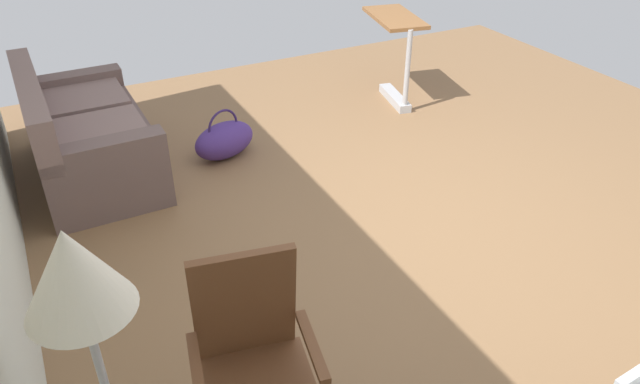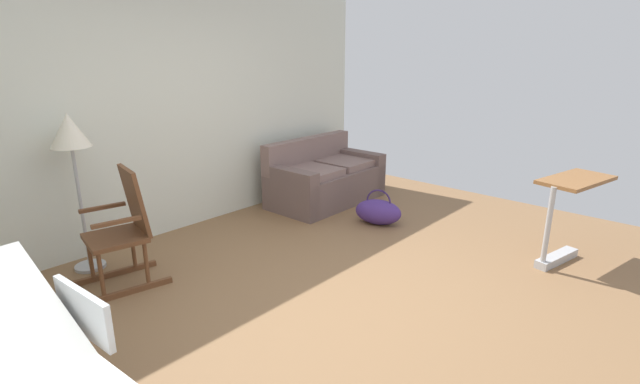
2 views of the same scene
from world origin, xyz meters
name	(u,v)px [view 2 (image 2 of 2)]	position (x,y,z in m)	size (l,w,h in m)	color
ground_plane	(332,299)	(0.00, 0.00, 0.00)	(7.42, 7.42, 0.00)	olive
back_wall	(164,113)	(0.00, 2.44, 1.35)	(6.13, 0.10, 2.70)	silver
couch	(325,180)	(1.94, 1.80, 0.31)	(1.61, 0.87, 0.85)	#68534F
rocking_chair	(123,230)	(-1.00, 1.54, 0.50)	(0.84, 0.61, 1.05)	brown
floor_lamp	(71,142)	(-1.11, 2.11, 1.23)	(0.34, 0.34, 1.48)	#B2B5BA
overbed_table	(567,210)	(2.08, -1.20, 0.53)	(0.88, 0.56, 0.84)	#B2B5BA
duffel_bag	(378,212)	(1.71, 0.74, 0.15)	(0.48, 0.63, 0.43)	#472D7A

